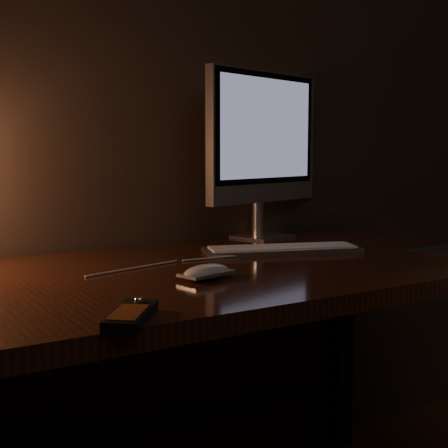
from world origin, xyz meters
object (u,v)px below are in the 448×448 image
media_remote (131,315)px  mouse (207,274)px  keyboard (282,249)px  monitor (264,141)px  desk (180,316)px

media_remote → mouse: bearing=-12.6°
keyboard → media_remote: 0.74m
mouse → monitor: bearing=31.0°
desk → monitor: (0.42, 0.26, 0.43)m
desk → monitor: bearing=31.4°
mouse → media_remote: (-0.26, -0.22, -0.00)m
monitor → keyboard: monitor is taller
monitor → mouse: (-0.46, -0.45, -0.29)m
monitor → keyboard: bearing=-130.5°
monitor → media_remote: bearing=-153.3°
mouse → desk: bearing=66.3°
desk → mouse: 0.24m
keyboard → monitor: bearing=84.5°
monitor → desk: bearing=-164.6°
desk → keyboard: (0.31, 0.01, 0.14)m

